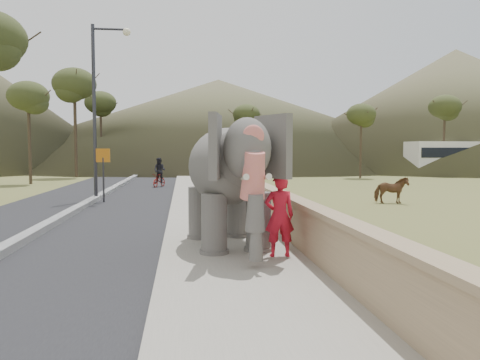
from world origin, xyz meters
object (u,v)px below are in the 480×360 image
Objects in this scene: cow at (391,190)px; motorcyclist at (159,175)px; elephant_and_man at (228,184)px; lamppost at (101,94)px.

motorcyclist is at bearing 59.38° from cow.
cow is at bearing -44.61° from motorcyclist.
motorcyclist is (-2.49, 18.92, -0.82)m from elephant_and_man.
cow is 0.75× the size of motorcyclist.
cow is 0.34× the size of elephant_and_man.
lamppost is 4.32× the size of motorcyclist.
elephant_and_man reaches higher than cow.
elephant_and_man is at bearing -82.51° from motorcyclist.
elephant_and_man is 2.25× the size of motorcyclist.
elephant_and_man is at bearing -67.51° from lamppost.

